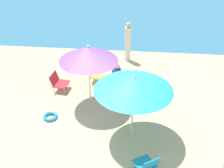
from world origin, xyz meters
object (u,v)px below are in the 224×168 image
Objects in this scene: umbrella_purple at (88,54)px; person_b at (128,41)px; beach_chair_c at (147,164)px; beach_chair_a at (98,72)px; person_a at (118,76)px; umbrella_teal at (134,84)px; beach_chair_b at (58,82)px; swim_ring at (50,117)px.

umbrella_purple is 1.27× the size of person_b.
beach_chair_c is at bearing -56.77° from umbrella_purple.
beach_chair_a is at bearing 88.45° from umbrella_purple.
person_b is at bearing 63.70° from person_a.
beach_chair_a reaches higher than beach_chair_c.
beach_chair_a is at bearing 115.51° from umbrella_teal.
person_b is (0.23, 2.03, 0.36)m from person_a.
beach_chair_c is 0.44× the size of person_b.
beach_chair_b reaches higher than swim_ring.
person_a reaches higher than beach_chair_b.
beach_chair_a is 0.67× the size of person_a.
umbrella_teal is 1.93m from umbrella_purple.
swim_ring is at bearing 23.97° from beach_chair_c.
umbrella_purple is at bearing -1.77° from beach_chair_a.
beach_chair_b is at bearing -31.76° from person_b.
beach_chair_b is at bearing 151.10° from umbrella_purple.
umbrella_teal reaches higher than beach_chair_c.
swim_ring is at bearing -77.46° from beach_chair_b.
swim_ring is (-2.83, 1.82, -0.25)m from beach_chair_c.
umbrella_purple is 1.79m from person_a.
beach_chair_c is (2.96, -3.36, -0.00)m from beach_chair_b.
umbrella_teal is 3.52m from beach_chair_b.
beach_chair_c is 3.38m from swim_ring.
umbrella_purple reaches higher than beach_chair_b.
beach_chair_a is at bearing -19.66° from person_b.
swim_ring is (-2.42, 0.49, -1.61)m from umbrella_teal.
umbrella_purple is at bearing -0.02° from beach_chair_c.
beach_chair_c is at bearing -40.69° from beach_chair_b.
beach_chair_c is at bearing 22.73° from beach_chair_a.
umbrella_teal reaches higher than beach_chair_a.
beach_chair_a is 2.54m from swim_ring.
umbrella_teal reaches higher than person_a.
umbrella_teal is 1.00× the size of umbrella_purple.
person_b reaches higher than person_a.
beach_chair_c is 5.80m from person_b.
umbrella_teal is at bearing 25.30° from beach_chair_a.
umbrella_teal reaches higher than swim_ring.
beach_chair_a is at bearing 64.14° from swim_ring.
person_a is 0.60× the size of person_b.
person_b reaches higher than beach_chair_c.
umbrella_purple is 3.53m from beach_chair_c.
person_b is (1.01, 3.02, -0.92)m from umbrella_purple.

